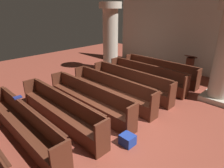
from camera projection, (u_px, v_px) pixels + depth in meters
name	position (u px, v px, depth m)	size (l,w,h in m)	color
ground_plane	(113.00, 123.00, 5.63)	(19.20, 19.20, 0.00)	brown
back_wall	(207.00, 27.00, 8.80)	(10.00, 0.16, 4.50)	beige
pew_row_0	(159.00, 70.00, 8.82)	(3.63, 0.47, 0.88)	#562819
pew_row_1	(146.00, 75.00, 8.15)	(3.63, 0.46, 0.88)	#562819
pew_row_2	(130.00, 81.00, 7.47)	(3.63, 0.46, 0.88)	#562819
pew_row_3	(112.00, 89.00, 6.80)	(3.63, 0.47, 0.88)	#562819
pew_row_4	(89.00, 98.00, 6.12)	(3.63, 0.46, 0.88)	#562819
pew_row_5	(60.00, 109.00, 5.45)	(3.63, 0.46, 0.88)	#562819
pew_row_6	(24.00, 124.00, 4.77)	(3.63, 0.47, 0.88)	#562819
pillar_far_side	(110.00, 36.00, 9.73)	(1.09, 1.09, 3.35)	#B6AD9A
lectern	(189.00, 68.00, 9.07)	(0.48, 0.45, 1.08)	#411E13
hymn_book	(18.00, 97.00, 5.16)	(0.14, 0.20, 0.04)	navy
kneeler_box_blue	(128.00, 140.00, 4.73)	(0.33, 0.31, 0.26)	navy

